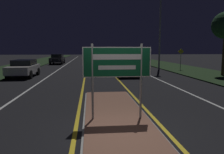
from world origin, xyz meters
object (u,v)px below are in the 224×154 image
object	(u,v)px
highway_sign	(117,66)
car_approaching_1	(57,59)
warning_sign	(181,57)
car_receding_0	(127,66)
car_approaching_0	(24,68)
streetlight_right_near	(161,0)
car_receding_1	(136,60)

from	to	relation	value
highway_sign	car_approaching_1	xyz separation A→B (m)	(-5.59, 26.58, -0.96)
highway_sign	warning_sign	xyz separation A→B (m)	(8.54, 15.21, -0.34)
car_receding_0	car_approaching_0	distance (m)	8.39
highway_sign	warning_sign	bearing A→B (deg)	60.69
streetlight_right_near	car_approaching_1	bearing A→B (deg)	140.27
highway_sign	warning_sign	distance (m)	17.44
car_approaching_0	car_approaching_1	xyz separation A→B (m)	(0.49, 15.08, 0.04)
streetlight_right_near	car_receding_0	xyz separation A→B (m)	(-4.33, -4.86, -6.55)
car_receding_0	car_receding_1	world-z (taller)	car_receding_0
car_approaching_1	highway_sign	bearing A→B (deg)	-78.12
car_receding_0	car_approaching_0	size ratio (longest dim) A/B	1.05
car_receding_1	warning_sign	bearing A→B (deg)	-71.74
streetlight_right_near	car_approaching_0	bearing A→B (deg)	-158.88
car_approaching_0	warning_sign	size ratio (longest dim) A/B	1.87
streetlight_right_near	car_approaching_0	distance (m)	15.15
highway_sign	car_receding_0	xyz separation A→B (m)	(2.31, 11.56, -0.95)
streetlight_right_near	car_receding_0	size ratio (longest dim) A/B	2.65
car_receding_0	car_receding_1	distance (m)	12.77
car_approaching_0	car_approaching_1	size ratio (longest dim) A/B	0.89
car_receding_1	car_approaching_0	distance (m)	17.07
car_receding_1	car_approaching_0	world-z (taller)	car_approaching_0
car_receding_0	warning_sign	bearing A→B (deg)	30.37
streetlight_right_near	car_receding_1	xyz separation A→B (m)	(-0.96, 7.46, -6.62)
car_receding_0	car_approaching_1	size ratio (longest dim) A/B	0.93
streetlight_right_near	car_receding_1	distance (m)	10.02
highway_sign	warning_sign	world-z (taller)	highway_sign
highway_sign	streetlight_right_near	distance (m)	18.57
car_approaching_0	car_receding_1	bearing A→B (deg)	46.47
highway_sign	car_approaching_0	world-z (taller)	highway_sign
car_approaching_0	warning_sign	bearing A→B (deg)	14.22
highway_sign	streetlight_right_near	xyz separation A→B (m)	(6.64, 16.41, 5.60)
car_approaching_0	streetlight_right_near	bearing A→B (deg)	21.12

